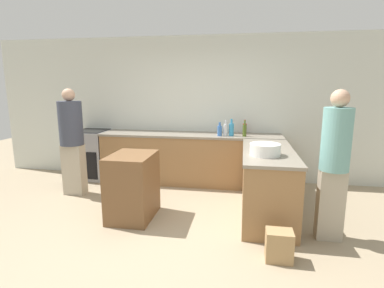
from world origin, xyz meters
The scene contains 15 objects.
ground_plane centered at (0.00, 0.00, 0.00)m, with size 14.00×14.00×0.00m, color tan.
wall_back centered at (0.00, 2.32, 1.35)m, with size 8.00×0.06×2.70m.
counter_back centered at (0.00, 1.96, 0.46)m, with size 3.29×0.68×0.93m.
counter_peninsula centered at (1.30, 0.77, 0.46)m, with size 0.69×1.76×0.93m.
range_oven centered at (-1.95, 1.96, 0.47)m, with size 0.60×0.66×0.94m.
island_table centered at (-0.51, 0.35, 0.44)m, with size 0.56×0.74×0.89m.
mixing_bowl centered at (1.23, 0.43, 1.00)m, with size 0.38×0.38×0.15m.
vinegar_bottle_clear centered at (0.65, 1.84, 1.04)m, with size 0.07×0.07×0.27m.
olive_oil_bottle centered at (0.97, 1.84, 1.04)m, with size 0.07×0.07×0.28m.
dish_soap_bottle centered at (0.75, 1.86, 1.04)m, with size 0.09×0.09×0.30m.
water_bottle_blue centered at (0.55, 1.82, 1.02)m, with size 0.08×0.08×0.24m.
hot_sauce_bottle centered at (0.98, 2.12, 1.03)m, with size 0.07×0.07×0.26m.
person_by_range centered at (-1.80, 1.05, 0.94)m, with size 0.38×0.38×1.75m.
person_at_peninsula centered at (1.98, 0.17, 0.96)m, with size 0.32×0.32×1.76m.
paper_bag centered at (1.36, -0.40, 0.16)m, with size 0.27×0.21×0.33m.
Camera 1 is at (0.95, -3.35, 1.79)m, focal length 28.00 mm.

